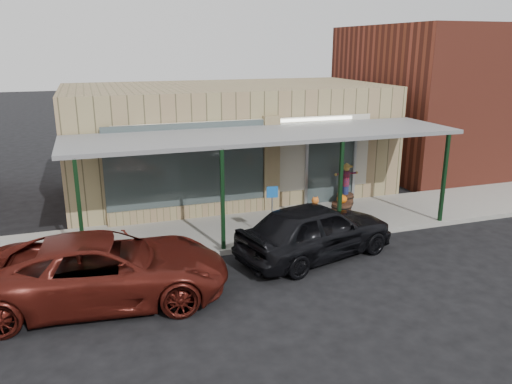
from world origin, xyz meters
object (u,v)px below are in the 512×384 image
object	(u,v)px
barrel_scarecrow	(345,191)
car_maroon	(105,269)
barrel_pumpkin	(341,208)
parked_sedan	(316,230)
handicap_sign	(272,205)

from	to	relation	value
barrel_scarecrow	car_maroon	xyz separation A→B (m)	(-8.44, -4.27, 0.11)
barrel_pumpkin	parked_sedan	size ratio (longest dim) A/B	0.16
barrel_pumpkin	parked_sedan	distance (m)	3.32
barrel_scarecrow	handicap_sign	size ratio (longest dim) A/B	0.96
barrel_scarecrow	car_maroon	size ratio (longest dim) A/B	0.28
barrel_scarecrow	barrel_pumpkin	xyz separation A→B (m)	(-0.71, -1.05, -0.25)
parked_sedan	barrel_pumpkin	bearing A→B (deg)	-55.80
barrel_scarecrow	car_maroon	distance (m)	9.46
barrel_pumpkin	handicap_sign	world-z (taller)	handicap_sign
barrel_scarecrow	barrel_pumpkin	world-z (taller)	barrel_scarecrow
barrel_pumpkin	barrel_scarecrow	bearing A→B (deg)	56.01
handicap_sign	parked_sedan	size ratio (longest dim) A/B	0.33
barrel_pumpkin	parked_sedan	world-z (taller)	parked_sedan
handicap_sign	parked_sedan	bearing A→B (deg)	-49.80
handicap_sign	barrel_scarecrow	bearing A→B (deg)	40.02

